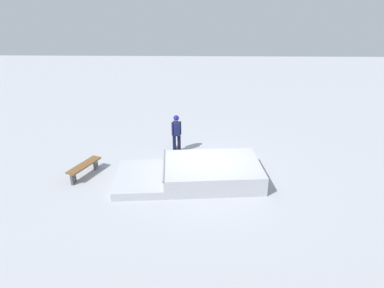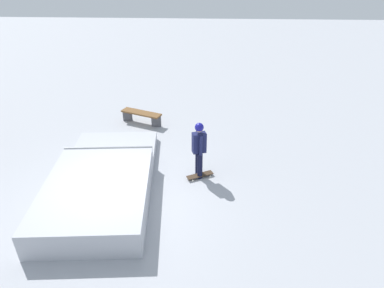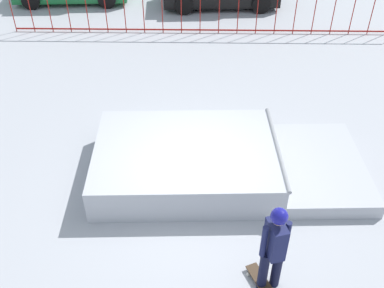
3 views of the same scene
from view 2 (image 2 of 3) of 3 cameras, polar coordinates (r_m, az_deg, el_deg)
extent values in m
plane|color=#A8AAB2|center=(9.22, -12.20, -9.44)|extent=(60.00, 60.00, 0.00)
cube|color=#B0B3BB|center=(8.97, -15.81, -8.35)|extent=(3.81, 2.90, 0.70)
cube|color=#B0B3BB|center=(11.28, -12.88, -0.79)|extent=(2.02, 2.75, 0.30)
cylinder|color=gray|center=(10.25, -14.03, -0.66)|extent=(0.30, 2.60, 0.08)
cylinder|color=black|center=(9.82, 1.00, -3.09)|extent=(0.15, 0.15, 0.82)
cylinder|color=black|center=(9.64, 1.36, -3.76)|extent=(0.15, 0.15, 0.82)
cube|color=#191E4C|center=(9.36, 1.22, 0.23)|extent=(0.33, 0.43, 0.60)
cylinder|color=#191E4C|center=(9.51, 0.92, 0.73)|extent=(0.09, 0.09, 0.60)
cylinder|color=#191E4C|center=(9.22, 1.52, -0.28)|extent=(0.09, 0.09, 0.60)
sphere|color=tan|center=(9.15, 1.25, 2.70)|extent=(0.22, 0.22, 0.22)
sphere|color=navy|center=(9.14, 1.25, 2.87)|extent=(0.25, 0.25, 0.25)
cube|color=#3F2D1E|center=(9.84, 1.36, -5.29)|extent=(0.53, 0.81, 0.02)
cylinder|color=silver|center=(10.06, 2.54, -4.84)|extent=(0.05, 0.06, 0.06)
cylinder|color=silver|center=(9.89, 3.12, -5.52)|extent=(0.05, 0.06, 0.06)
cylinder|color=silver|center=(9.86, -0.41, -5.57)|extent=(0.05, 0.06, 0.06)
cylinder|color=silver|center=(9.69, 0.13, -6.28)|extent=(0.05, 0.06, 0.06)
cube|color=brown|center=(12.98, -8.64, 5.26)|extent=(0.97, 1.63, 0.06)
cube|color=#4C4C51|center=(12.76, -6.10, 3.80)|extent=(0.08, 0.36, 0.42)
cube|color=#4C4C51|center=(13.42, -10.91, 4.76)|extent=(0.08, 0.36, 0.42)
camera|label=1|loc=(15.61, -64.12, 16.36)|focal=31.04mm
camera|label=3|loc=(8.36, 37.12, 27.94)|focal=42.10mm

